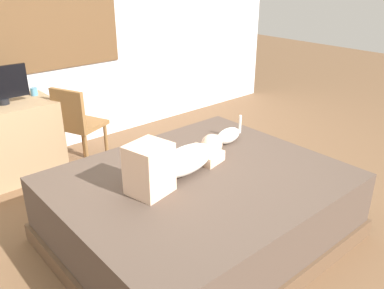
{
  "coord_description": "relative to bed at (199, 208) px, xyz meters",
  "views": [
    {
      "loc": [
        -1.74,
        -1.92,
        1.91
      ],
      "look_at": [
        0.06,
        0.16,
        0.68
      ],
      "focal_mm": 37.8,
      "sensor_mm": 36.0,
      "label": 1
    }
  ],
  "objects": [
    {
      "name": "cup",
      "position": [
        -0.37,
        2.02,
        0.51
      ],
      "size": [
        0.07,
        0.07,
        0.08
      ],
      "primitive_type": "cylinder",
      "color": "teal",
      "rests_on": "desk"
    },
    {
      "name": "person_lying",
      "position": [
        -0.12,
        0.11,
        0.38
      ],
      "size": [
        0.94,
        0.43,
        0.34
      ],
      "color": "silver",
      "rests_on": "bed"
    },
    {
      "name": "back_wall_with_window",
      "position": [
        0.03,
        2.33,
        1.18
      ],
      "size": [
        6.4,
        0.14,
        2.9
      ],
      "color": "silver",
      "rests_on": "ground"
    },
    {
      "name": "chair_by_desk",
      "position": [
        -0.14,
        1.64,
        0.24
      ],
      "size": [
        0.5,
        0.5,
        0.86
      ],
      "color": "brown",
      "rests_on": "ground"
    },
    {
      "name": "tv_monitor",
      "position": [
        -0.69,
        1.93,
        0.66
      ],
      "size": [
        0.48,
        0.1,
        0.35
      ],
      "color": "black",
      "rests_on": "desk"
    },
    {
      "name": "bed",
      "position": [
        0.0,
        0.0,
        0.0
      ],
      "size": [
        2.02,
        1.68,
        0.53
      ],
      "color": "brown",
      "rests_on": "ground"
    },
    {
      "name": "desk",
      "position": [
        -0.71,
        1.93,
        0.11
      ],
      "size": [
        0.9,
        0.56,
        0.74
      ],
      "color": "#997A56",
      "rests_on": "ground"
    },
    {
      "name": "cat",
      "position": [
        0.56,
        0.28,
        0.34
      ],
      "size": [
        0.36,
        0.12,
        0.21
      ],
      "color": "silver",
      "rests_on": "bed"
    },
    {
      "name": "ground_plane",
      "position": [
        0.04,
        0.04,
        -0.26
      ],
      "size": [
        16.0,
        16.0,
        0.0
      ],
      "primitive_type": "plane",
      "color": "brown"
    }
  ]
}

